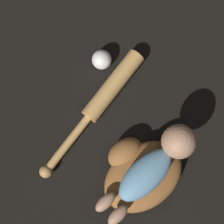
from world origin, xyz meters
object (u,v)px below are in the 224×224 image
Objects in this scene: baby_figure at (157,163)px; baseball at (102,60)px; baseball_bat at (103,99)px; baseball_glove at (140,172)px.

baseball is at bearing 76.31° from baby_figure.
baby_figure is at bearing -92.55° from baseball_bat.
baseball_bat is at bearing 87.45° from baby_figure.
baseball_glove is 0.29m from baseball_bat.
baseball_glove is 0.10m from baby_figure.
baseball_glove is 4.09× the size of baseball.
baby_figure is 0.43m from baseball.
baby_figure is 5.46× the size of baseball.
baseball_bat is at bearing -126.81° from baseball.
baseball is (0.15, 0.40, -0.01)m from baseball_glove.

